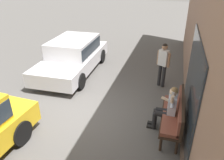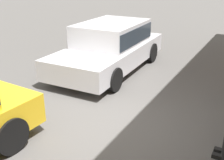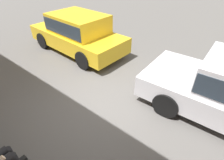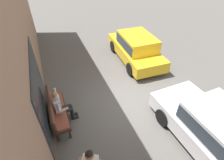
# 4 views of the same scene
# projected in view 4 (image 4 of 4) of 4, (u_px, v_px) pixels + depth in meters

# --- Properties ---
(ground_plane) EXTENTS (60.00, 60.00, 0.00)m
(ground_plane) POSITION_uv_depth(u_px,v_px,m) (128.00, 101.00, 7.36)
(ground_plane) COLOR #565451
(building_facade) EXTENTS (18.00, 0.51, 6.37)m
(building_facade) POSITION_uv_depth(u_px,v_px,m) (15.00, 47.00, 4.41)
(building_facade) COLOR #93705B
(building_facade) RESTS_ON ground_plane
(bench) EXTENTS (1.93, 0.55, 1.03)m
(bench) POSITION_uv_depth(u_px,v_px,m) (55.00, 110.00, 6.16)
(bench) COLOR #332319
(bench) RESTS_ON ground_plane
(person_on_phone) EXTENTS (0.73, 0.74, 1.37)m
(person_on_phone) POSITION_uv_depth(u_px,v_px,m) (61.00, 106.00, 6.13)
(person_on_phone) COLOR black
(person_on_phone) RESTS_ON ground_plane
(parked_car_near) EXTENTS (4.59, 2.09, 1.47)m
(parked_car_near) POSITION_uv_depth(u_px,v_px,m) (221.00, 134.00, 5.16)
(parked_car_near) COLOR silver
(parked_car_near) RESTS_ON ground_plane
(parked_car_mid) EXTENTS (4.22, 1.99, 1.50)m
(parked_car_mid) POSITION_uv_depth(u_px,v_px,m) (136.00, 47.00, 9.44)
(parked_car_mid) COLOR gold
(parked_car_mid) RESTS_ON ground_plane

